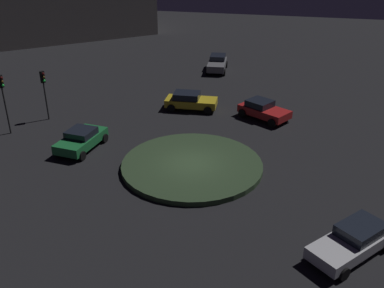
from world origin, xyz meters
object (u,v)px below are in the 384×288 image
Objects in this scene: car_green at (81,139)px; store_building at (10,13)px; traffic_light_west_far at (3,93)px; car_grey at (217,63)px; car_silver at (354,240)px; car_red at (263,110)px; car_yellow at (190,101)px; traffic_light_west at (44,85)px.

store_building is (-25.00, 29.23, 2.82)m from car_green.
traffic_light_west_far is at bearing 81.05° from store_building.
car_grey is 0.12× the size of store_building.
store_building is at bearing -90.02° from car_silver.
store_building reaches higher than car_grey.
car_red is 1.06× the size of car_green.
traffic_light_west_far is 0.12× the size of store_building.
car_yellow is 0.98× the size of car_grey.
car_silver is at bearing 17.24° from car_grey.
traffic_light_west is at bearing 74.15° from traffic_light_west_far.
car_silver is 29.75m from car_grey.
car_green is 21.29m from car_grey.
car_silver is 1.04× the size of car_yellow.
traffic_light_west_far reaches higher than car_yellow.
car_yellow reaches higher than car_red.
car_grey reaches higher than car_silver.
car_red is at bearing 29.68° from traffic_light_west_far.
car_red is 19.30m from traffic_light_west_far.
traffic_light_west reaches higher than car_yellow.
car_silver is 1.02× the size of traffic_light_west_far.
car_grey is at bearing 147.22° from car_red.
car_silver is at bearing -57.54° from car_yellow.
store_building is (-18.75, 28.18, 0.41)m from traffic_light_west_far.
car_silver is 16.13m from car_red.
store_building is at bearing 149.50° from traffic_light_west.
car_silver is at bearing -39.02° from car_red.
car_red is 0.99× the size of car_grey.
car_silver is 19.54m from car_yellow.
car_red is 0.99× the size of traffic_light_west_far.
traffic_light_west_far is (-11.70, -19.53, 2.33)m from car_grey.
car_yellow is (-11.58, 15.74, 0.04)m from car_silver.
car_grey is at bearing 66.48° from traffic_light_west_far.
car_grey is 1.13× the size of traffic_light_west.
store_building is at bearing 131.04° from traffic_light_west_far.
car_silver is 1.09× the size of car_green.
traffic_light_west is at bearing 86.03° from store_building.
car_red is at bearing 35.23° from traffic_light_west.
car_yellow is 11.55m from traffic_light_west.
traffic_light_west_far is at bearing -36.44° from car_grey.
car_yellow is 0.12× the size of store_building.
traffic_light_west_far is at bearing 86.52° from car_green.
car_green is 0.94× the size of traffic_light_west_far.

